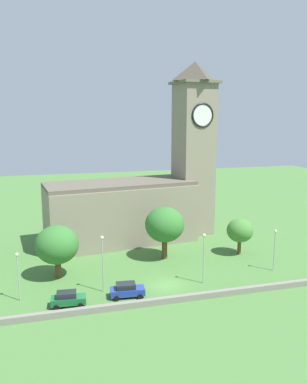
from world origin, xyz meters
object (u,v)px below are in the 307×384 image
object	(u,v)px
car_green	(68,299)
tree_churchyard	(165,225)
streetlamp_west_end	(18,269)
tree_riverside_east	(240,231)
church	(143,192)
car_blue	(127,290)
streetlamp_central	(204,251)
tree_riverside_west	(57,245)
streetlamp_east_mid	(275,243)
streetlamp_west_mid	(103,255)

from	to	relation	value
car_green	tree_churchyard	world-z (taller)	tree_churchyard
car_green	streetlamp_west_end	xyz separation A→B (m)	(-5.93, 3.15, 3.41)
streetlamp_west_end	tree_riverside_east	xyz separation A→B (m)	(35.43, 8.19, -0.15)
church	car_blue	xyz separation A→B (m)	(-8.14, -24.11, -8.16)
car_blue	streetlamp_west_end	world-z (taller)	streetlamp_west_end
streetlamp_central	streetlamp_west_end	bearing A→B (deg)	177.10
car_blue	tree_riverside_west	distance (m)	12.96
car_green	streetlamp_west_end	distance (m)	7.53
car_green	tree_riverside_east	bearing A→B (deg)	21.01
car_blue	tree_riverside_east	size ratio (longest dim) A/B	0.74
tree_riverside_east	streetlamp_west_end	bearing A→B (deg)	-166.99
church	tree_churchyard	world-z (taller)	church
church	streetlamp_east_mid	size ratio (longest dim) A/B	5.17
church	streetlamp_west_end	distance (m)	30.88
tree_churchyard	streetlamp_west_end	bearing A→B (deg)	-156.75
car_green	streetlamp_west_end	world-z (taller)	streetlamp_west_end
church	streetlamp_west_end	world-z (taller)	church
car_blue	streetlamp_west_mid	world-z (taller)	streetlamp_west_mid
streetlamp_west_end	tree_riverside_east	bearing A→B (deg)	13.01
streetlamp_west_end	tree_churchyard	world-z (taller)	tree_churchyard
car_green	car_blue	world-z (taller)	car_blue
car_blue	tree_riverside_west	xyz separation A→B (m)	(-8.50, 8.91, 4.05)
streetlamp_east_mid	tree_riverside_west	distance (m)	32.63
tree_churchyard	tree_riverside_east	world-z (taller)	tree_churchyard
streetlamp_east_mid	streetlamp_west_mid	bearing A→B (deg)	-179.05
tree_riverside_west	car_green	bearing A→B (deg)	-84.61
car_blue	streetlamp_east_mid	world-z (taller)	streetlamp_east_mid
streetlamp_west_end	streetlamp_east_mid	xyz separation A→B (m)	(37.10, 0.20, 0.04)
car_green	tree_riverside_east	world-z (taller)	tree_riverside_east
streetlamp_west_mid	streetlamp_east_mid	world-z (taller)	streetlamp_west_mid
church	streetlamp_central	bearing A→B (deg)	-82.06
tree_riverside_west	tree_riverside_east	bearing A→B (deg)	3.62
church	tree_riverside_east	world-z (taller)	church
car_green	streetlamp_central	distance (m)	19.42
streetlamp_central	tree_churchyard	distance (m)	11.20
streetlamp_east_mid	tree_riverside_east	distance (m)	8.16
car_blue	tree_riverside_west	world-z (taller)	tree_riverside_west
streetlamp_west_end	car_blue	bearing A→B (deg)	-11.06
car_blue	church	bearing A→B (deg)	71.34
streetlamp_west_mid	streetlamp_west_end	bearing A→B (deg)	178.73
streetlamp_west_mid	tree_riverside_east	bearing A→B (deg)	18.86
streetlamp_central	tree_churchyard	world-z (taller)	tree_churchyard
streetlamp_central	church	bearing A→B (deg)	97.94
church	tree_riverside_west	bearing A→B (deg)	-137.59
church	car_green	size ratio (longest dim) A/B	7.59
car_green	car_blue	xyz separation A→B (m)	(7.62, 0.50, 0.01)
tree_riverside_east	tree_churchyard	bearing A→B (deg)	173.64
streetlamp_west_mid	streetlamp_east_mid	bearing A→B (deg)	0.95
streetlamp_west_mid	tree_riverside_west	xyz separation A→B (m)	(-5.72, 6.50, -0.14)
church	tree_churchyard	xyz separation A→B (m)	(0.74, -11.83, -3.29)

